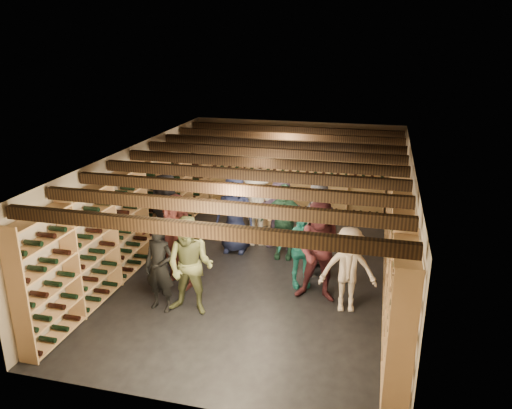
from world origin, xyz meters
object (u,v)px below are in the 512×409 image
object	(u,v)px
person_2	(190,266)
person_10	(283,221)
person_4	(301,250)
person_3	(348,270)
person_11	(281,213)
person_1	(160,268)
person_0	(166,214)
person_8	(321,251)
person_7	(318,238)
person_12	(318,224)
person_6	(235,213)
crate_stack_left	(308,222)
person_9	(256,208)
crate_loose	(277,222)
crate_stack_right	(262,218)
person_5	(176,240)

from	to	relation	value
person_2	person_10	xyz separation A→B (m)	(1.08, 2.59, -0.05)
person_4	person_3	bearing A→B (deg)	-58.71
person_11	person_1	bearing A→B (deg)	-108.11
person_0	person_8	bearing A→B (deg)	2.58
person_4	person_7	size ratio (longest dim) A/B	0.91
person_3	person_12	world-z (taller)	person_12
person_2	person_4	bearing A→B (deg)	42.52
person_6	person_3	bearing A→B (deg)	-40.43
crate_stack_left	person_10	size ratio (longest dim) A/B	0.33
crate_stack_left	person_9	bearing A→B (deg)	-134.09
person_8	crate_loose	bearing A→B (deg)	115.15
person_4	person_12	size ratio (longest dim) A/B	0.85
crate_stack_right	person_1	xyz separation A→B (m)	(-0.72, -4.42, 0.62)
person_10	person_0	bearing A→B (deg)	-174.44
person_0	person_11	xyz separation A→B (m)	(2.31, 0.94, -0.09)
person_12	person_10	bearing A→B (deg)	159.26
person_6	person_11	bearing A→B (deg)	22.45
crate_loose	person_11	bearing A→B (deg)	-75.62
person_2	person_4	xyz separation A→B (m)	(1.64, 1.42, -0.13)
person_0	person_1	xyz separation A→B (m)	(0.85, -2.20, -0.11)
person_1	crate_loose	bearing A→B (deg)	86.36
person_5	person_12	bearing A→B (deg)	56.33
person_1	person_9	distance (m)	3.27
crate_loose	person_4	distance (m)	3.26
crate_stack_left	person_4	xyz separation A→B (m)	(0.26, -2.76, 0.49)
crate_stack_right	person_5	bearing A→B (deg)	-102.98
crate_stack_left	person_9	size ratio (longest dim) A/B	0.30
person_5	crate_loose	bearing A→B (deg)	94.70
person_3	person_8	bearing A→B (deg)	144.96
crate_stack_right	crate_stack_left	bearing A→B (deg)	-10.25
person_3	person_9	size ratio (longest dim) A/B	0.86
person_2	person_8	size ratio (longest dim) A/B	0.92
person_6	person_8	size ratio (longest dim) A/B	0.93
person_5	person_11	xyz separation A→B (m)	(1.54, 2.22, -0.10)
person_5	person_3	bearing A→B (deg)	20.63
person_5	person_8	xyz separation A→B (m)	(2.71, 0.08, 0.04)
crate_stack_right	person_6	bearing A→B (deg)	-96.07
person_2	person_6	distance (m)	2.67
crate_stack_right	person_9	size ratio (longest dim) A/B	0.33
person_3	person_6	distance (m)	3.23
person_10	person_6	bearing A→B (deg)	172.28
person_7	person_8	size ratio (longest dim) A/B	0.86
person_0	person_8	world-z (taller)	person_8
crate_loose	person_2	world-z (taller)	person_2
person_4	person_8	world-z (taller)	person_8
person_6	person_9	distance (m)	0.59
person_6	person_8	xyz separation A→B (m)	(2.09, -1.69, 0.07)
person_8	person_10	xyz separation A→B (m)	(-1.00, 1.62, -0.12)
crate_stack_left	person_6	bearing A→B (deg)	-132.77
crate_stack_left	person_10	bearing A→B (deg)	-100.95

